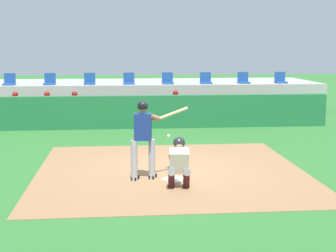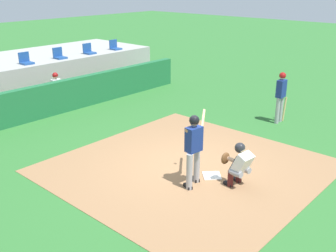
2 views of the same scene
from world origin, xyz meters
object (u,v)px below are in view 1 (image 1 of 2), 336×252
at_px(dugout_player_0, 15,109).
at_px(dugout_player_2, 75,108).
at_px(dugout_player_1, 47,108).
at_px(stadium_seat_6, 243,80).
at_px(stadium_seat_1, 50,82).
at_px(stadium_seat_0, 9,82).
at_px(stadium_seat_3, 129,81).
at_px(stadium_seat_7, 281,80).
at_px(home_plate, 174,179).
at_px(stadium_seat_5, 206,80).
at_px(stadium_seat_2, 90,81).
at_px(catcher_crouched, 179,161).
at_px(stadium_seat_4, 168,81).
at_px(dugout_player_3, 176,107).
at_px(batter_at_plate, 144,135).

distance_m(dugout_player_0, dugout_player_2, 2.19).
bearing_deg(dugout_player_1, stadium_seat_6, 14.29).
relative_size(dugout_player_2, stadium_seat_1, 2.71).
xyz_separation_m(stadium_seat_0, stadium_seat_3, (4.88, 0.00, 0.00)).
bearing_deg(stadium_seat_6, stadium_seat_7, 0.00).
relative_size(home_plate, dugout_player_1, 0.34).
bearing_deg(stadium_seat_5, stadium_seat_3, 180.00).
distance_m(stadium_seat_2, stadium_seat_5, 4.88).
bearing_deg(dugout_player_0, catcher_crouched, -60.11).
height_order(dugout_player_2, stadium_seat_4, stadium_seat_4).
distance_m(dugout_player_1, stadium_seat_7, 9.86).
bearing_deg(dugout_player_3, stadium_seat_1, 157.86).
bearing_deg(stadium_seat_3, stadium_seat_7, 0.00).
bearing_deg(stadium_seat_2, stadium_seat_3, 0.00).
bearing_deg(catcher_crouched, dugout_player_3, 84.05).
xyz_separation_m(dugout_player_2, stadium_seat_1, (-1.16, 2.03, 0.86)).
bearing_deg(dugout_player_3, stadium_seat_5, 53.62).
xyz_separation_m(dugout_player_2, stadium_seat_7, (8.59, 2.03, 0.86)).
xyz_separation_m(stadium_seat_4, stadium_seat_5, (1.62, 0.00, 0.00)).
bearing_deg(dugout_player_2, dugout_player_0, 180.00).
xyz_separation_m(stadium_seat_6, stadium_seat_7, (1.62, 0.00, 0.00)).
xyz_separation_m(stadium_seat_0, stadium_seat_1, (1.62, 0.00, 0.00)).
distance_m(dugout_player_0, stadium_seat_2, 3.45).
bearing_deg(stadium_seat_4, stadium_seat_1, 180.00).
bearing_deg(stadium_seat_2, home_plate, -76.53).
distance_m(stadium_seat_2, stadium_seat_7, 8.12).
bearing_deg(stadium_seat_4, home_plate, -94.56).
bearing_deg(stadium_seat_1, dugout_player_1, -86.17).
xyz_separation_m(home_plate, dugout_player_0, (-5.09, 8.14, 0.65)).
distance_m(stadium_seat_0, stadium_seat_2, 3.25).
xyz_separation_m(catcher_crouched, dugout_player_0, (-5.11, 8.88, 0.06)).
relative_size(batter_at_plate, stadium_seat_0, 3.76).
height_order(stadium_seat_3, stadium_seat_7, same).
bearing_deg(stadium_seat_0, dugout_player_1, -49.12).
bearing_deg(stadium_seat_1, dugout_player_0, -116.84).
height_order(home_plate, stadium_seat_3, stadium_seat_3).
height_order(home_plate, stadium_seat_4, stadium_seat_4).
bearing_deg(stadium_seat_0, catcher_crouched, -62.43).
bearing_deg(stadium_seat_6, stadium_seat_1, 180.00).
relative_size(dugout_player_2, stadium_seat_7, 2.71).
relative_size(stadium_seat_0, stadium_seat_5, 1.00).
bearing_deg(stadium_seat_6, dugout_player_2, -163.71).
bearing_deg(stadium_seat_5, stadium_seat_4, 180.00).
height_order(dugout_player_0, dugout_player_1, same).
bearing_deg(stadium_seat_0, stadium_seat_1, 0.00).
bearing_deg(stadium_seat_0, stadium_seat_6, 0.00).
distance_m(stadium_seat_4, stadium_seat_6, 3.25).
height_order(dugout_player_3, stadium_seat_5, stadium_seat_5).
height_order(stadium_seat_3, stadium_seat_6, same).
xyz_separation_m(catcher_crouched, stadium_seat_6, (4.05, 10.92, 0.93)).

